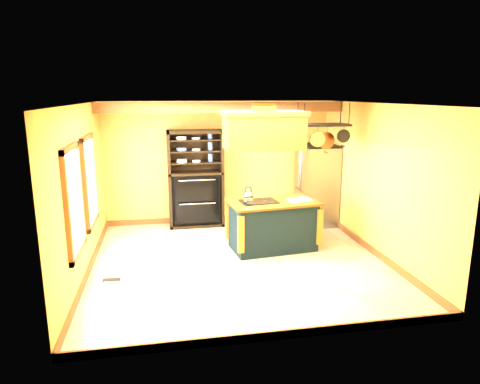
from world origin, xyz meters
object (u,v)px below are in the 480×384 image
object	(u,v)px
pot_rack	(323,130)
hutch	(196,188)
range_hood	(264,129)
kitchen_island	(273,225)
refrigerator	(316,187)

from	to	relation	value
pot_rack	hutch	bearing A→B (deg)	141.12
range_hood	hutch	distance (m)	2.51
kitchen_island	range_hood	world-z (taller)	range_hood
range_hood	refrigerator	distance (m)	2.52
range_hood	pot_rack	size ratio (longest dim) A/B	1.49
refrigerator	hutch	bearing A→B (deg)	171.97
pot_rack	refrigerator	bearing A→B (deg)	71.94
pot_rack	refrigerator	xyz separation A→B (m)	(0.45, 1.39, -1.37)
range_hood	refrigerator	xyz separation A→B (m)	(1.56, 1.39, -1.40)
refrigerator	hutch	distance (m)	2.67
refrigerator	pot_rack	bearing A→B (deg)	-108.06
kitchen_island	hutch	size ratio (longest dim) A/B	0.82
hutch	range_hood	bearing A→B (deg)	-58.45
hutch	pot_rack	bearing A→B (deg)	-38.88
kitchen_island	refrigerator	bearing A→B (deg)	39.03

